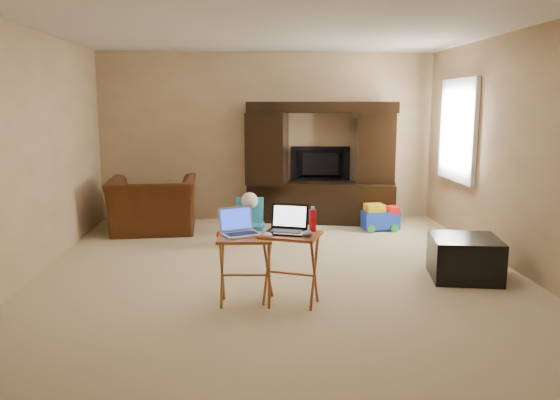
{
  "coord_description": "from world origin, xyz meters",
  "views": [
    {
      "loc": [
        -0.34,
        -5.52,
        1.74
      ],
      "look_at": [
        0.0,
        -0.2,
        0.8
      ],
      "focal_mm": 35.0,
      "sensor_mm": 36.0,
      "label": 1
    }
  ],
  "objects": [
    {
      "name": "television",
      "position": [
        0.79,
        2.59,
        0.85
      ],
      "size": [
        0.91,
        0.16,
        0.52
      ],
      "primitive_type": "imported",
      "rotation": [
        0.0,
        0.0,
        3.09
      ],
      "color": "black",
      "rests_on": "entertainment_center"
    },
    {
      "name": "recliner",
      "position": [
        -1.6,
        1.91,
        0.37
      ],
      "size": [
        1.22,
        1.09,
        0.75
      ],
      "primitive_type": "imported",
      "rotation": [
        0.0,
        0.0,
        3.21
      ],
      "color": "#44200E",
      "rests_on": "floor"
    },
    {
      "name": "wall_back",
      "position": [
        0.0,
        2.75,
        1.25
      ],
      "size": [
        5.0,
        0.0,
        5.0
      ],
      "primitive_type": "plane",
      "rotation": [
        1.57,
        0.0,
        0.0
      ],
      "color": "tan",
      "rests_on": "ground"
    },
    {
      "name": "water_bottle",
      "position": [
        0.25,
        -0.86,
        0.73
      ],
      "size": [
        0.06,
        0.06,
        0.2
      ],
      "primitive_type": "cylinder",
      "color": "red",
      "rests_on": "tray_table_right"
    },
    {
      "name": "laptop_left",
      "position": [
        -0.38,
        -0.9,
        0.73
      ],
      "size": [
        0.4,
        0.37,
        0.24
      ],
      "primitive_type": "cube",
      "rotation": [
        0.0,
        0.0,
        0.41
      ],
      "color": "#AEAFB3",
      "rests_on": "tray_table_left"
    },
    {
      "name": "tray_table_left",
      "position": [
        -0.35,
        -0.93,
        0.31
      ],
      "size": [
        0.49,
        0.41,
        0.61
      ],
      "primitive_type": "cube",
      "rotation": [
        0.0,
        0.0,
        -0.07
      ],
      "color": "#A56428",
      "rests_on": "floor"
    },
    {
      "name": "plush_toy",
      "position": [
        -0.53,
        1.18,
        0.21
      ],
      "size": [
        0.38,
        0.31,
        0.42
      ],
      "primitive_type": null,
      "color": "red",
      "rests_on": "floor"
    },
    {
      "name": "mouse_right",
      "position": [
        0.18,
        -1.06,
        0.66
      ],
      "size": [
        0.12,
        0.15,
        0.05
      ],
      "primitive_type": "ellipsoid",
      "rotation": [
        0.0,
        0.0,
        -0.34
      ],
      "color": "#47464C",
      "rests_on": "tray_table_right"
    },
    {
      "name": "floor",
      "position": [
        0.0,
        0.0,
        0.0
      ],
      "size": [
        5.5,
        5.5,
        0.0
      ],
      "primitive_type": "plane",
      "color": "#D0B890",
      "rests_on": "ground"
    },
    {
      "name": "window_pane",
      "position": [
        2.48,
        1.55,
        1.4
      ],
      "size": [
        0.0,
        1.2,
        1.2
      ],
      "primitive_type": "plane",
      "rotation": [
        1.57,
        0.0,
        -1.57
      ],
      "color": "white",
      "rests_on": "ground"
    },
    {
      "name": "window_frame",
      "position": [
        2.46,
        1.55,
        1.4
      ],
      "size": [
        0.06,
        1.14,
        1.34
      ],
      "primitive_type": "cube",
      "color": "white",
      "rests_on": "ground"
    },
    {
      "name": "ottoman",
      "position": [
        1.86,
        -0.33,
        0.21
      ],
      "size": [
        0.76,
        0.76,
        0.42
      ],
      "primitive_type": "cube",
      "rotation": [
        0.0,
        0.0,
        -0.18
      ],
      "color": "black",
      "rests_on": "floor"
    },
    {
      "name": "entertainment_center",
      "position": [
        0.79,
        2.45,
        0.89
      ],
      "size": [
        2.23,
        1.01,
        1.77
      ],
      "primitive_type": "cube",
      "rotation": [
        0.0,
        0.0,
        -0.23
      ],
      "color": "black",
      "rests_on": "floor"
    },
    {
      "name": "tray_table_right",
      "position": [
        0.05,
        -0.94,
        0.32
      ],
      "size": [
        0.6,
        0.54,
        0.63
      ],
      "primitive_type": "cube",
      "rotation": [
        0.0,
        0.0,
        -0.37
      ],
      "color": "#A65128",
      "rests_on": "floor"
    },
    {
      "name": "laptop_right",
      "position": [
        0.01,
        -0.92,
        0.75
      ],
      "size": [
        0.4,
        0.37,
        0.24
      ],
      "primitive_type": "cube",
      "rotation": [
        0.0,
        0.0,
        -0.33
      ],
      "color": "black",
      "rests_on": "tray_table_right"
    },
    {
      "name": "wall_left",
      "position": [
        -2.5,
        0.0,
        1.25
      ],
      "size": [
        0.0,
        5.5,
        5.5
      ],
      "primitive_type": "plane",
      "rotation": [
        1.57,
        0.0,
        1.57
      ],
      "color": "tan",
      "rests_on": "ground"
    },
    {
      "name": "child_rocker",
      "position": [
        -0.29,
        1.68,
        0.25
      ],
      "size": [
        0.41,
        0.46,
        0.5
      ],
      "primitive_type": null,
      "rotation": [
        0.0,
        0.0,
        -0.1
      ],
      "color": "#1B7097",
      "rests_on": "floor"
    },
    {
      "name": "wall_front",
      "position": [
        0.0,
        -2.75,
        1.25
      ],
      "size": [
        5.0,
        0.0,
        5.0
      ],
      "primitive_type": "plane",
      "rotation": [
        -1.57,
        0.0,
        0.0
      ],
      "color": "tan",
      "rests_on": "ground"
    },
    {
      "name": "wall_right",
      "position": [
        2.5,
        0.0,
        1.25
      ],
      "size": [
        0.0,
        5.5,
        5.5
      ],
      "primitive_type": "plane",
      "rotation": [
        1.57,
        0.0,
        -1.57
      ],
      "color": "tan",
      "rests_on": "ground"
    },
    {
      "name": "ceiling",
      "position": [
        0.0,
        0.0,
        2.5
      ],
      "size": [
        5.5,
        5.5,
        0.0
      ],
      "primitive_type": "plane",
      "rotation": [
        3.14,
        0.0,
        0.0
      ],
      "color": "silver",
      "rests_on": "ground"
    },
    {
      "name": "push_toy",
      "position": [
        1.54,
        1.84,
        0.19
      ],
      "size": [
        0.54,
        0.42,
        0.38
      ],
      "primitive_type": null,
      "rotation": [
        0.0,
        0.0,
        0.12
      ],
      "color": "blue",
      "rests_on": "floor"
    },
    {
      "name": "mouse_left",
      "position": [
        -0.16,
        -1.0,
        0.64
      ],
      "size": [
        0.11,
        0.14,
        0.05
      ],
      "primitive_type": "ellipsoid",
      "rotation": [
        0.0,
        0.0,
        0.28
      ],
      "color": "silver",
      "rests_on": "tray_table_left"
    }
  ]
}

